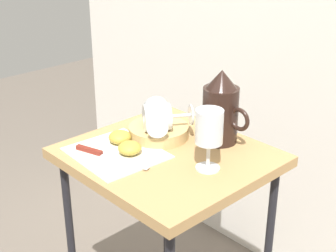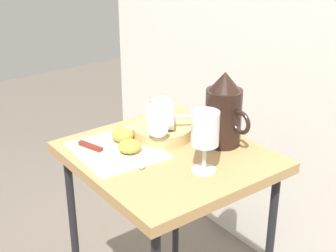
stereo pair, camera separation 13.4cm
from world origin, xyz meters
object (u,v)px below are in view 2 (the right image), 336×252
(knife, at_px, (101,151))
(wine_glass_upright, at_px, (205,132))
(pitcher, at_px, (224,116))
(wine_glass_tipped_far, at_px, (161,117))
(apple_half_left, at_px, (123,135))
(wine_glass_tipped_near, at_px, (160,114))
(apple_half_right, at_px, (130,146))
(basket_tray, at_px, (162,131))
(table, at_px, (168,176))

(knife, bearing_deg, wine_glass_upright, 33.44)
(pitcher, xyz_separation_m, wine_glass_tipped_far, (-0.12, -0.13, -0.01))
(pitcher, bearing_deg, apple_half_left, -129.38)
(wine_glass_upright, xyz_separation_m, wine_glass_tipped_far, (-0.21, 0.02, -0.04))
(wine_glass_tipped_far, distance_m, knife, 0.20)
(wine_glass_tipped_near, distance_m, apple_half_right, 0.15)
(knife, bearing_deg, apple_half_right, 53.50)
(basket_tray, relative_size, apple_half_right, 2.73)
(table, xyz_separation_m, knife, (-0.11, -0.15, 0.08))
(wine_glass_tipped_near, bearing_deg, wine_glass_tipped_far, -29.38)
(apple_half_right, relative_size, knife, 0.28)
(table, bearing_deg, basket_tray, 152.20)
(wine_glass_upright, bearing_deg, pitcher, 121.35)
(wine_glass_tipped_near, bearing_deg, pitcher, 38.33)
(pitcher, relative_size, apple_half_right, 3.32)
(basket_tray, bearing_deg, apple_half_right, -76.41)
(wine_glass_upright, height_order, wine_glass_tipped_near, wine_glass_upright)
(wine_glass_tipped_near, xyz_separation_m, knife, (-0.01, -0.20, -0.07))
(table, bearing_deg, wine_glass_upright, 4.32)
(table, bearing_deg, wine_glass_tipped_far, 156.83)
(pitcher, height_order, knife, pitcher)
(apple_half_right, bearing_deg, pitcher, 66.14)
(basket_tray, bearing_deg, apple_half_left, -109.84)
(table, distance_m, basket_tray, 0.14)
(wine_glass_upright, distance_m, knife, 0.31)
(pitcher, xyz_separation_m, apple_half_left, (-0.18, -0.22, -0.07))
(wine_glass_upright, relative_size, wine_glass_tipped_far, 1.06)
(wine_glass_upright, xyz_separation_m, wine_glass_tipped_near, (-0.24, 0.03, -0.04))
(basket_tray, xyz_separation_m, wine_glass_tipped_near, (-0.00, -0.00, 0.06))
(basket_tray, height_order, pitcher, pitcher)
(wine_glass_tipped_near, bearing_deg, knife, -93.29)
(apple_half_right, bearing_deg, wine_glass_tipped_far, 96.57)
(wine_glass_tipped_near, xyz_separation_m, apple_half_left, (-0.04, -0.11, -0.05))
(wine_glass_tipped_far, bearing_deg, knife, -100.37)
(wine_glass_tipped_near, relative_size, apple_half_right, 2.39)
(basket_tray, bearing_deg, table, -27.80)
(pitcher, distance_m, wine_glass_tipped_far, 0.18)
(table, height_order, wine_glass_upright, wine_glass_upright)
(pitcher, bearing_deg, wine_glass_tipped_far, -133.98)
(pitcher, distance_m, wine_glass_upright, 0.17)
(basket_tray, xyz_separation_m, pitcher, (0.14, 0.11, 0.07))
(basket_tray, xyz_separation_m, apple_half_right, (0.03, -0.14, 0.00))
(wine_glass_upright, distance_m, wine_glass_tipped_far, 0.22)
(basket_tray, distance_m, wine_glass_tipped_far, 0.06)
(pitcher, height_order, wine_glass_upright, pitcher)
(wine_glass_upright, bearing_deg, wine_glass_tipped_far, 174.49)
(wine_glass_tipped_near, height_order, apple_half_left, wine_glass_tipped_near)
(basket_tray, bearing_deg, pitcher, 37.69)
(table, xyz_separation_m, pitcher, (0.05, 0.16, 0.16))
(wine_glass_upright, height_order, wine_glass_tipped_far, wine_glass_upright)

